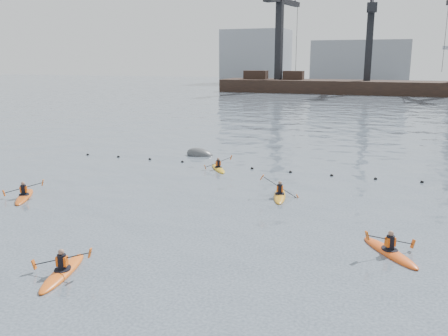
{
  "coord_description": "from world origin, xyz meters",
  "views": [
    {
      "loc": [
        8.25,
        -11.25,
        8.15
      ],
      "look_at": [
        0.13,
        10.55,
        2.8
      ],
      "focal_mm": 38.0,
      "sensor_mm": 36.0,
      "label": 1
    }
  ],
  "objects": [
    {
      "name": "kayaker_5",
      "position": [
        -4.38,
        21.41,
        0.1
      ],
      "size": [
        2.32,
        2.97,
        1.15
      ],
      "rotation": [
        0.0,
        0.0,
        0.6
      ],
      "color": "gold",
      "rests_on": "ground"
    },
    {
      "name": "mooring_buoy",
      "position": [
        -7.78,
        25.87,
        0.0
      ],
      "size": [
        2.83,
        1.83,
        1.7
      ],
      "primitive_type": "ellipsoid",
      "rotation": [
        0.0,
        0.21,
        0.15
      ],
      "color": "#3D3F42",
      "rests_on": "ground"
    },
    {
      "name": "kayaker_3",
      "position": [
        1.77,
        15.86,
        0.11
      ],
      "size": [
        2.42,
        3.53,
        1.5
      ],
      "rotation": [
        0.0,
        0.0,
        0.22
      ],
      "color": "orange",
      "rests_on": "ground"
    },
    {
      "name": "kayaker_4",
      "position": [
        8.28,
        9.05,
        0.11
      ],
      "size": [
        2.81,
        3.36,
        1.29
      ],
      "rotation": [
        0.0,
        0.0,
        3.79
      ],
      "color": "#ED5416",
      "rests_on": "ground"
    },
    {
      "name": "kayaker_2",
      "position": [
        -12.65,
        10.28,
        0.11
      ],
      "size": [
        2.4,
        3.4,
        1.2
      ],
      "rotation": [
        0.0,
        0.0,
        0.53
      ],
      "color": "#C75012",
      "rests_on": "ground"
    },
    {
      "name": "float_line",
      "position": [
        -0.5,
        22.53,
        0.03
      ],
      "size": [
        33.24,
        0.73,
        0.24
      ],
      "color": "black",
      "rests_on": "ground"
    },
    {
      "name": "kayaker_0",
      "position": [
        -3.58,
        2.53,
        0.11
      ],
      "size": [
        2.44,
        3.7,
        1.25
      ],
      "rotation": [
        0.0,
        0.0,
        0.24
      ],
      "color": "orange",
      "rests_on": "ground"
    },
    {
      "name": "skyline",
      "position": [
        2.23,
        150.27,
        9.25
      ],
      "size": [
        141.0,
        28.0,
        22.0
      ],
      "color": "gray",
      "rests_on": "ground"
    },
    {
      "name": "ground",
      "position": [
        0.0,
        0.0,
        0.0
      ],
      "size": [
        400.0,
        400.0,
        0.0
      ],
      "primitive_type": "plane",
      "color": "#323D49",
      "rests_on": "ground"
    },
    {
      "name": "barge_pier",
      "position": [
        -0.22,
        110.0,
        1.89
      ],
      "size": [
        72.0,
        19.3,
        29.5
      ],
      "color": "black",
      "rests_on": "ground"
    }
  ]
}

